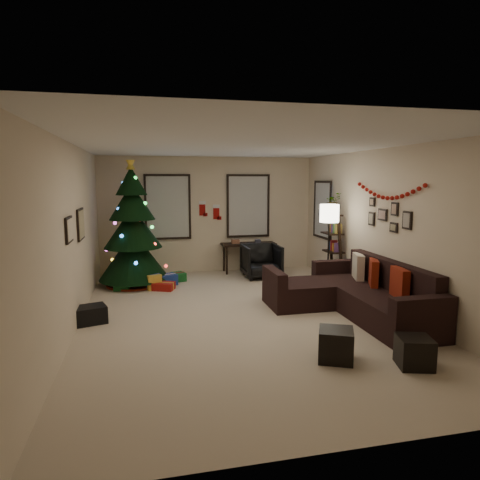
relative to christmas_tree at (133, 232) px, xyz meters
name	(u,v)px	position (x,y,z in m)	size (l,w,h in m)	color
floor	(242,316)	(1.72, -2.51, -1.10)	(7.00, 7.00, 0.00)	beige
ceiling	(242,144)	(1.72, -2.51, 1.60)	(7.00, 7.00, 0.00)	white
wall_back	(209,215)	(1.72, 0.99, 0.25)	(5.00, 5.00, 0.00)	beige
wall_front	(346,289)	(1.72, -6.01, 0.25)	(5.00, 5.00, 0.00)	beige
wall_left	(72,238)	(-0.78, -2.51, 0.25)	(7.00, 7.00, 0.00)	beige
wall_right	(386,229)	(4.22, -2.51, 0.25)	(7.00, 7.00, 0.00)	beige
window_back_left	(168,207)	(0.77, 0.96, 0.45)	(1.05, 0.06, 1.50)	#728CB2
window_back_right	(248,206)	(2.67, 0.96, 0.45)	(1.05, 0.06, 1.50)	#728CB2
window_right_wall	(323,210)	(4.19, 0.04, 0.40)	(0.06, 0.90, 1.30)	#728CB2
christmas_tree	(133,232)	(0.00, 0.00, 0.00)	(1.43, 1.43, 2.66)	black
presents	(150,281)	(0.32, -0.25, -0.98)	(1.50, 1.00, 0.30)	#14591E
sofa	(354,296)	(3.56, -2.73, -0.81)	(1.92, 2.79, 0.88)	black
pillow_red_a	(400,283)	(3.93, -3.40, -0.46)	(0.12, 0.45, 0.45)	maroon
pillow_red_b	(374,273)	(3.93, -2.66, -0.46)	(0.12, 0.44, 0.44)	maroon
pillow_cream	(358,267)	(3.93, -2.14, -0.47)	(0.13, 0.46, 0.46)	beige
ottoman_near	(336,345)	(2.45, -4.38, -0.91)	(0.40, 0.40, 0.38)	black
ottoman_far	(414,352)	(3.26, -4.75, -0.92)	(0.38, 0.38, 0.36)	black
desk	(249,246)	(2.62, 0.71, -0.49)	(1.27, 0.45, 0.69)	black
desk_chair	(261,261)	(2.76, 0.06, -0.72)	(0.73, 0.69, 0.76)	black
bookshelf	(334,246)	(4.02, -0.95, -0.27)	(0.30, 0.50, 1.70)	black
potted_plant	(333,199)	(4.02, -0.85, 0.69)	(0.40, 0.34, 0.44)	#4C4C4C
floor_lamp	(329,219)	(3.67, -1.44, 0.33)	(0.36, 0.36, 1.71)	black
art_map	(81,224)	(-0.76, -1.77, 0.37)	(0.04, 0.60, 0.50)	black
art_abstract	(69,230)	(-0.76, -2.86, 0.40)	(0.04, 0.45, 0.35)	black
gallery	(388,216)	(4.20, -2.58, 0.47)	(0.03, 1.25, 0.54)	black
garland	(388,191)	(4.17, -2.58, 0.89)	(0.08, 1.90, 0.30)	#A5140C
stocking_left	(203,208)	(1.58, 1.00, 0.41)	(0.20, 0.05, 0.36)	#990F0C
stocking_right	(217,212)	(1.91, 0.98, 0.32)	(0.20, 0.05, 0.36)	#990F0C
storage_bin	(88,315)	(-0.65, -2.32, -0.97)	(0.53, 0.35, 0.26)	black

